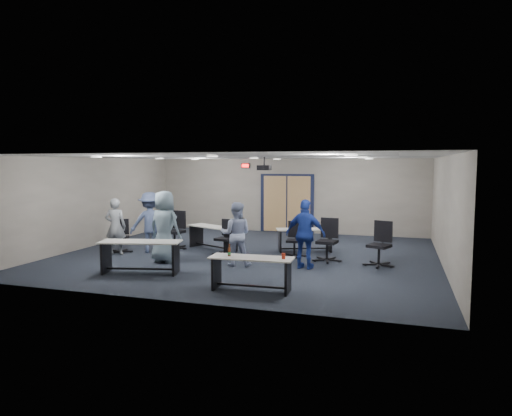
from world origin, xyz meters
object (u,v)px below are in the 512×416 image
(chair_back_b, at_px, (224,238))
(table_front_left, at_px, (141,251))
(chair_loose_right, at_px, (379,244))
(person_gray, at_px, (115,226))
(person_lightblue, at_px, (236,234))
(chair_loose_left, at_px, (121,236))
(person_plaid, at_px, (165,227))
(chair_back_a, at_px, (174,230))
(person_navy, at_px, (306,234))
(person_back, at_px, (150,222))
(table_back_left, at_px, (213,234))
(chair_back_c, at_px, (294,239))
(table_front_right, at_px, (251,267))
(chair_back_d, at_px, (327,240))
(table_back_right, at_px, (305,236))

(chair_back_b, bearing_deg, table_front_left, -101.40)
(chair_loose_right, height_order, person_gray, person_gray)
(person_gray, xyz_separation_m, person_lightblue, (3.65, -0.29, 0.00))
(chair_loose_left, xyz_separation_m, person_plaid, (1.81, -0.74, 0.44))
(person_lightblue, bearing_deg, chair_back_a, -43.38)
(chair_loose_left, distance_m, person_gray, 0.43)
(person_navy, xyz_separation_m, person_back, (-4.61, 0.69, 0.02))
(table_back_left, xyz_separation_m, chair_back_c, (2.53, -0.34, 0.01))
(table_back_left, relative_size, person_plaid, 0.97)
(table_back_left, xyz_separation_m, chair_loose_left, (-2.29, -1.27, 0.00))
(table_front_right, bearing_deg, chair_back_c, 86.07)
(table_front_right, relative_size, table_back_left, 0.95)
(chair_loose_left, height_order, person_gray, person_gray)
(table_front_left, xyz_separation_m, person_navy, (3.51, 1.60, 0.32))
(chair_back_d, bearing_deg, table_front_right, -101.14)
(table_back_right, bearing_deg, table_front_right, -112.96)
(person_back, bearing_deg, table_front_right, 108.68)
(chair_back_a, bearing_deg, person_navy, -11.99)
(person_navy, bearing_deg, chair_back_c, -58.61)
(chair_loose_left, xyz_separation_m, person_navy, (5.37, -0.37, 0.36))
(table_front_right, bearing_deg, person_navy, 71.25)
(table_back_right, distance_m, chair_loose_right, 2.51)
(table_front_right, relative_size, person_back, 0.98)
(chair_loose_left, xyz_separation_m, person_gray, (0.04, -0.28, 0.32))
(table_front_left, distance_m, chair_back_d, 4.66)
(chair_back_b, height_order, person_plaid, person_plaid)
(table_back_right, height_order, person_lightblue, person_lightblue)
(person_plaid, relative_size, person_lightblue, 1.16)
(table_front_left, distance_m, person_plaid, 1.30)
(table_front_right, distance_m, table_back_right, 4.35)
(chair_back_b, relative_size, chair_back_d, 0.89)
(table_front_right, relative_size, person_navy, 1.01)
(chair_back_b, bearing_deg, table_back_right, 42.11)
(chair_back_c, height_order, person_navy, person_navy)
(table_back_left, distance_m, person_lightblue, 2.34)
(chair_back_d, bearing_deg, person_navy, -104.53)
(table_front_left, bearing_deg, person_lightblue, 24.03)
(chair_back_d, xyz_separation_m, person_lightblue, (-2.06, -1.17, 0.23))
(table_front_right, height_order, person_lightblue, person_lightblue)
(person_plaid, bearing_deg, chair_back_a, -61.89)
(table_front_right, bearing_deg, person_gray, 151.14)
(person_gray, bearing_deg, person_plaid, 150.84)
(table_front_left, bearing_deg, chair_loose_left, 119.74)
(chair_loose_right, relative_size, person_lightblue, 0.70)
(table_front_right, bearing_deg, chair_back_b, 117.18)
(chair_loose_left, relative_size, chair_loose_right, 0.85)
(table_front_right, xyz_separation_m, person_back, (-3.98, 2.91, 0.39))
(table_front_left, distance_m, table_back_right, 4.83)
(chair_back_d, height_order, chair_loose_left, chair_back_d)
(table_front_left, bearing_deg, table_front_right, -25.66)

